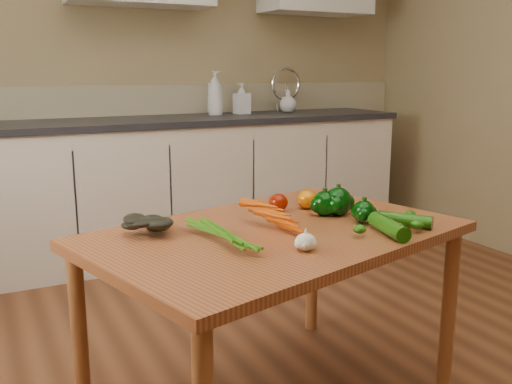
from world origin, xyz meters
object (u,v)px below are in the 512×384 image
object	(u,v)px
tomato_a	(278,202)
tomato_c	(316,202)
pepper_c	(364,212)
soap_bottle_a	(215,93)
carrot_bunch	(258,224)
garlic_bulb	(306,242)
pepper_a	(325,204)
zucchini_b	(389,227)
zucchini_a	(405,220)
soap_bottle_c	(288,101)
table	(275,251)
tomato_b	(307,199)
leafy_greens	(150,222)
pepper_b	(338,201)
soap_bottle_b	(242,98)

from	to	relation	value
tomato_a	tomato_c	size ratio (longest dim) A/B	1.18
pepper_c	soap_bottle_a	bearing A→B (deg)	82.18
carrot_bunch	tomato_a	xyz separation A→B (m)	(0.21, 0.24, 0.00)
garlic_bulb	pepper_a	world-z (taller)	pepper_a
tomato_c	zucchini_b	world-z (taller)	tomato_c
tomato_a	zucchini_a	distance (m)	0.49
soap_bottle_a	tomato_c	xyz separation A→B (m)	(-0.32, -1.79, -0.35)
soap_bottle_c	zucchini_b	size ratio (longest dim) A/B	0.76
table	pepper_c	size ratio (longest dim) A/B	17.65
tomato_b	zucchini_b	xyz separation A→B (m)	(0.05, -0.43, -0.01)
carrot_bunch	zucchini_b	distance (m)	0.43
garlic_bulb	pepper_a	size ratio (longest dim) A/B	0.71
tomato_a	zucchini_b	distance (m)	0.48
soap_bottle_c	leafy_greens	xyz separation A→B (m)	(-1.58, -1.84, -0.26)
soap_bottle_a	zucchini_a	distance (m)	2.18
soap_bottle_c	pepper_b	world-z (taller)	soap_bottle_c
garlic_bulb	tomato_c	bearing A→B (deg)	54.16
table	tomato_c	size ratio (longest dim) A/B	22.51
tomato_a	tomato_c	bearing A→B (deg)	-12.50
pepper_b	tomato_a	size ratio (longest dim) A/B	1.40
soap_bottle_b	garlic_bulb	bearing A→B (deg)	-23.52
soap_bottle_c	carrot_bunch	size ratio (longest dim) A/B	0.68
tomato_c	soap_bottle_a	bearing A→B (deg)	79.83
soap_bottle_a	zucchini_a	world-z (taller)	soap_bottle_a
leafy_greens	pepper_a	world-z (taller)	pepper_a
garlic_bulb	tomato_a	distance (m)	0.50
tomato_a	tomato_b	distance (m)	0.12
pepper_b	pepper_c	distance (m)	0.14
pepper_c	zucchini_b	bearing A→B (deg)	-97.22
carrot_bunch	zucchini_b	world-z (taller)	carrot_bunch
soap_bottle_c	tomato_c	distance (m)	2.01
tomato_a	tomato_b	bearing A→B (deg)	-7.98
pepper_c	zucchini_b	xyz separation A→B (m)	(-0.02, -0.16, -0.01)
soap_bottle_c	tomato_c	size ratio (longest dim) A/B	2.51
pepper_b	tomato_c	distance (m)	0.12
tomato_a	pepper_a	bearing A→B (deg)	-47.97
carrot_bunch	zucchini_b	xyz separation A→B (m)	(0.38, -0.21, -0.00)
table	zucchini_a	xyz separation A→B (m)	(0.42, -0.16, 0.10)
pepper_b	tomato_c	xyz separation A→B (m)	(-0.02, 0.12, -0.02)
table	pepper_b	world-z (taller)	pepper_b
soap_bottle_c	zucchini_b	world-z (taller)	soap_bottle_c
soap_bottle_b	zucchini_b	bearing A→B (deg)	-15.71
carrot_bunch	pepper_c	size ratio (longest dim) A/B	2.89
soap_bottle_a	carrot_bunch	bearing A→B (deg)	-131.20
carrot_bunch	leafy_greens	xyz separation A→B (m)	(-0.33, 0.15, 0.01)
soap_bottle_b	tomato_c	distance (m)	1.88
soap_bottle_a	pepper_b	xyz separation A→B (m)	(-0.30, -1.91, -0.33)
leafy_greens	tomato_c	distance (m)	0.69
soap_bottle_c	table	bearing A→B (deg)	23.45
garlic_bulb	pepper_c	size ratio (longest dim) A/B	0.81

